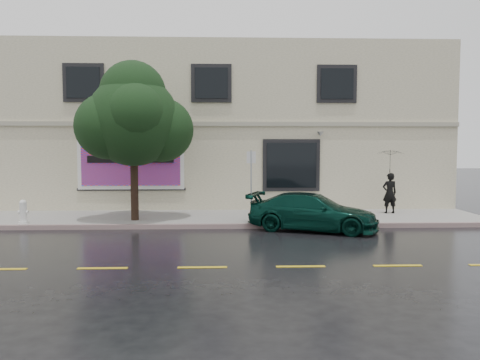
{
  "coord_description": "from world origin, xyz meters",
  "views": [
    {
      "loc": [
        0.48,
        -13.75,
        2.67
      ],
      "look_at": [
        1.04,
        2.2,
        1.55
      ],
      "focal_mm": 35.0,
      "sensor_mm": 36.0,
      "label": 1
    }
  ],
  "objects_px": {
    "pedestrian": "(390,193)",
    "fire_hydrant": "(23,212)",
    "car": "(313,212)",
    "street_tree": "(133,121)"
  },
  "relations": [
    {
      "from": "pedestrian",
      "to": "fire_hydrant",
      "type": "height_order",
      "value": "pedestrian"
    },
    {
      "from": "car",
      "to": "fire_hydrant",
      "type": "distance_m",
      "value": 9.51
    },
    {
      "from": "car",
      "to": "pedestrian",
      "type": "relative_size",
      "value": 2.66
    },
    {
      "from": "pedestrian",
      "to": "street_tree",
      "type": "xyz_separation_m",
      "value": [
        -9.43,
        -1.34,
        2.65
      ]
    },
    {
      "from": "street_tree",
      "to": "pedestrian",
      "type": "bearing_deg",
      "value": 8.1
    },
    {
      "from": "pedestrian",
      "to": "fire_hydrant",
      "type": "bearing_deg",
      "value": 4.08
    },
    {
      "from": "car",
      "to": "street_tree",
      "type": "bearing_deg",
      "value": 97.41
    },
    {
      "from": "pedestrian",
      "to": "street_tree",
      "type": "height_order",
      "value": "street_tree"
    },
    {
      "from": "car",
      "to": "fire_hydrant",
      "type": "relative_size",
      "value": 5.16
    },
    {
      "from": "street_tree",
      "to": "fire_hydrant",
      "type": "distance_m",
      "value": 4.71
    }
  ]
}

